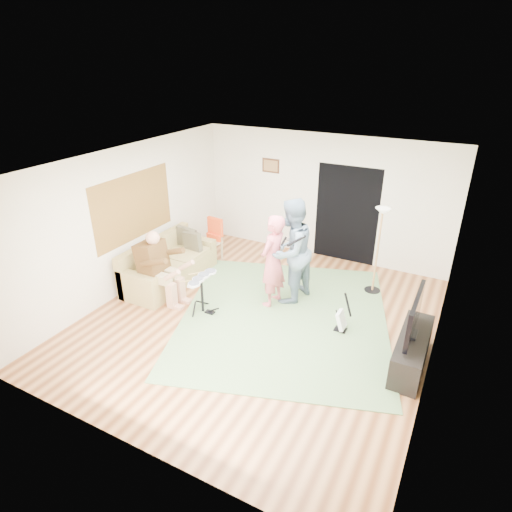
# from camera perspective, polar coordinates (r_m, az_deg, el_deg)

# --- Properties ---
(floor) EXTENTS (6.00, 6.00, 0.00)m
(floor) POSITION_cam_1_polar(r_m,az_deg,el_deg) (7.44, 0.38, -8.51)
(floor) COLOR brown
(floor) RESTS_ON ground
(walls) EXTENTS (5.50, 6.00, 2.70)m
(walls) POSITION_cam_1_polar(r_m,az_deg,el_deg) (6.78, 0.41, 1.00)
(walls) COLOR beige
(walls) RESTS_ON floor
(ceiling) EXTENTS (6.00, 6.00, 0.00)m
(ceiling) POSITION_cam_1_polar(r_m,az_deg,el_deg) (6.34, 0.45, 12.18)
(ceiling) COLOR white
(ceiling) RESTS_ON walls
(window_blinds) EXTENTS (0.00, 2.05, 2.05)m
(window_blinds) POSITION_cam_1_polar(r_m,az_deg,el_deg) (8.37, -15.98, 6.32)
(window_blinds) COLOR olive
(window_blinds) RESTS_ON walls
(doorway) EXTENTS (2.10, 0.00, 2.10)m
(doorway) POSITION_cam_1_polar(r_m,az_deg,el_deg) (9.31, 11.97, 5.40)
(doorway) COLOR black
(doorway) RESTS_ON walls
(picture_frame) EXTENTS (0.42, 0.03, 0.32)m
(picture_frame) POSITION_cam_1_polar(r_m,az_deg,el_deg) (9.67, 1.98, 11.95)
(picture_frame) COLOR #3F2314
(picture_frame) RESTS_ON walls
(area_rug) EXTENTS (4.51, 4.81, 0.02)m
(area_rug) POSITION_cam_1_polar(r_m,az_deg,el_deg) (7.52, 3.78, -8.09)
(area_rug) COLOR #5D824F
(area_rug) RESTS_ON floor
(sofa) EXTENTS (0.86, 2.09, 0.85)m
(sofa) POSITION_cam_1_polar(r_m,az_deg,el_deg) (8.73, -11.81, -1.50)
(sofa) COLOR tan
(sofa) RESTS_ON floor
(drummer) EXTENTS (0.88, 0.49, 1.35)m
(drummer) POSITION_cam_1_polar(r_m,az_deg,el_deg) (7.93, -12.49, -2.44)
(drummer) COLOR #543617
(drummer) RESTS_ON sofa
(drum_kit) EXTENTS (0.39, 0.71, 0.73)m
(drum_kit) POSITION_cam_1_polar(r_m,az_deg,el_deg) (7.55, -7.19, -5.32)
(drum_kit) COLOR black
(drum_kit) RESTS_ON floor
(singer) EXTENTS (0.47, 0.66, 1.71)m
(singer) POSITION_cam_1_polar(r_m,az_deg,el_deg) (7.49, 2.23, -0.71)
(singer) COLOR #D15B66
(singer) RESTS_ON floor
(microphone) EXTENTS (0.06, 0.06, 0.24)m
(microphone) POSITION_cam_1_polar(r_m,az_deg,el_deg) (7.24, 3.72, 1.97)
(microphone) COLOR black
(microphone) RESTS_ON singer
(guitarist) EXTENTS (0.91, 1.07, 1.94)m
(guitarist) POSITION_cam_1_polar(r_m,az_deg,el_deg) (7.61, 4.67, 0.61)
(guitarist) COLOR slate
(guitarist) RESTS_ON floor
(guitar_held) EXTENTS (0.24, 0.61, 0.26)m
(guitar_held) POSITION_cam_1_polar(r_m,az_deg,el_deg) (7.41, 6.19, 2.76)
(guitar_held) COLOR white
(guitar_held) RESTS_ON guitarist
(guitar_spare) EXTENTS (0.26, 0.23, 0.73)m
(guitar_spare) POSITION_cam_1_polar(r_m,az_deg,el_deg) (7.20, 11.36, -8.39)
(guitar_spare) COLOR black
(guitar_spare) RESTS_ON floor
(torchiere_lamp) EXTENTS (0.30, 0.30, 1.68)m
(torchiere_lamp) POSITION_cam_1_polar(r_m,az_deg,el_deg) (8.08, 16.14, 2.61)
(torchiere_lamp) COLOR black
(torchiere_lamp) RESTS_ON floor
(dining_chair) EXTENTS (0.45, 0.47, 0.94)m
(dining_chair) POSITION_cam_1_polar(r_m,az_deg,el_deg) (9.41, -5.95, 1.35)
(dining_chair) COLOR tan
(dining_chair) RESTS_ON floor
(tv_cabinet) EXTENTS (0.40, 1.40, 0.50)m
(tv_cabinet) POSITION_cam_1_polar(r_m,az_deg,el_deg) (6.74, 20.04, -11.78)
(tv_cabinet) COLOR black
(tv_cabinet) RESTS_ON floor
(television) EXTENTS (0.06, 1.08, 0.60)m
(television) POSITION_cam_1_polar(r_m,az_deg,el_deg) (6.41, 20.40, -7.38)
(television) COLOR black
(television) RESTS_ON tv_cabinet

